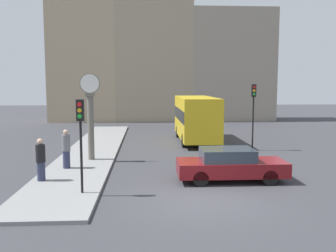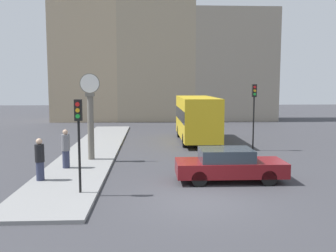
% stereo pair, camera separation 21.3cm
% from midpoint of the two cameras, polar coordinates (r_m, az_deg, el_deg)
% --- Properties ---
extents(ground_plane, '(120.00, 120.00, 0.00)m').
position_cam_midpoint_polar(ground_plane, '(13.29, 4.49, -11.30)').
color(ground_plane, '#38383D').
extents(sidewalk_corner, '(3.03, 24.11, 0.13)m').
position_cam_midpoint_polar(sidewalk_corner, '(23.17, -11.58, -3.60)').
color(sidewalk_corner, gray).
rests_on(sidewalk_corner, ground_plane).
extents(building_row, '(24.39, 5.00, 19.27)m').
position_cam_midpoint_polar(building_row, '(42.22, -2.27, 12.19)').
color(building_row, tan).
rests_on(building_row, ground_plane).
extents(sedan_car, '(4.50, 1.78, 1.37)m').
position_cam_midpoint_polar(sedan_car, '(15.87, 9.06, -5.83)').
color(sedan_car, maroon).
rests_on(sedan_car, ground_plane).
extents(bus_distant, '(2.42, 7.43, 3.13)m').
position_cam_midpoint_polar(bus_distant, '(26.20, 4.06, 1.43)').
color(bus_distant, gold).
rests_on(bus_distant, ground_plane).
extents(traffic_light_near, '(0.26, 0.24, 3.38)m').
position_cam_midpoint_polar(traffic_light_near, '(13.64, -13.63, -0.00)').
color(traffic_light_near, black).
rests_on(traffic_light_near, sidewalk_corner).
extents(traffic_light_far, '(0.26, 0.24, 4.03)m').
position_cam_midpoint_polar(traffic_light_far, '(23.11, 12.63, 3.36)').
color(traffic_light_far, black).
rests_on(traffic_light_far, ground_plane).
extents(street_clock, '(1.02, 0.42, 4.46)m').
position_cam_midpoint_polar(street_clock, '(19.73, -12.02, 1.34)').
color(street_clock, '#666056').
rests_on(street_clock, sidewalk_corner).
extents(pedestrian_grey_jacket, '(0.39, 0.39, 1.82)m').
position_cam_midpoint_polar(pedestrian_grey_jacket, '(18.10, -15.58, -3.39)').
color(pedestrian_grey_jacket, '#2D334C').
rests_on(pedestrian_grey_jacket, sidewalk_corner).
extents(pedestrian_black_jacket, '(0.38, 0.38, 1.73)m').
position_cam_midpoint_polar(pedestrian_black_jacket, '(16.09, -19.19, -4.87)').
color(pedestrian_black_jacket, '#2D334C').
rests_on(pedestrian_black_jacket, sidewalk_corner).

